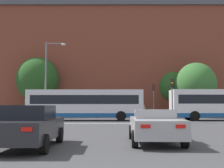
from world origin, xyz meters
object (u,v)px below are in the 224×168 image
object	(u,v)px
car_roadster_right	(153,126)
traffic_light_far_right	(152,95)
pedestrian_walking_east	(132,110)
street_lamp_junction	(48,73)
bus_crossing_lead	(84,104)
pedestrian_waiting	(143,110)
car_saloon_left	(28,126)
bus_crossing_trailing	(222,104)
traffic_light_near_right	(171,93)
pedestrian_walking_west	(188,110)

from	to	relation	value
car_roadster_right	traffic_light_far_right	size ratio (longest dim) A/B	1.04
car_roadster_right	pedestrian_walking_east	xyz separation A→B (m)	(0.90, 24.34, 0.20)
street_lamp_junction	pedestrian_walking_east	size ratio (longest dim) A/B	5.23
bus_crossing_lead	traffic_light_far_right	distance (m)	10.44
pedestrian_waiting	traffic_light_far_right	bearing A→B (deg)	-162.92
traffic_light_far_right	pedestrian_walking_east	size ratio (longest dim) A/B	2.71
car_saloon_left	car_roadster_right	size ratio (longest dim) A/B	1.01
bus_crossing_trailing	street_lamp_junction	xyz separation A→B (m)	(-18.24, -0.18, 3.24)
bus_crossing_trailing	pedestrian_waiting	distance (m)	10.61
bus_crossing_lead	street_lamp_junction	xyz separation A→B (m)	(-3.85, -0.02, 3.26)
bus_crossing_trailing	traffic_light_near_right	xyz separation A→B (m)	(-6.12, -3.73, 0.99)
traffic_light_far_right	traffic_light_near_right	world-z (taller)	traffic_light_far_right
bus_crossing_lead	bus_crossing_trailing	distance (m)	14.39
car_roadster_right	pedestrian_walking_west	bearing A→B (deg)	73.05
pedestrian_walking_east	bus_crossing_lead	bearing A→B (deg)	-20.92
bus_crossing_lead	traffic_light_far_right	bearing A→B (deg)	129.04
bus_crossing_trailing	traffic_light_near_right	distance (m)	7.23
traffic_light_near_right	pedestrian_walking_west	world-z (taller)	traffic_light_near_right
bus_crossing_lead	pedestrian_walking_west	bearing A→B (deg)	121.89
traffic_light_far_right	traffic_light_near_right	distance (m)	10.10
car_saloon_left	street_lamp_junction	size ratio (longest dim) A/B	0.55
bus_crossing_trailing	pedestrian_walking_east	size ratio (longest dim) A/B	6.89
car_saloon_left	car_roadster_right	bearing A→B (deg)	15.31
car_roadster_right	pedestrian_walking_east	size ratio (longest dim) A/B	2.84
pedestrian_walking_east	car_roadster_right	bearing A→B (deg)	15.22
traffic_light_far_right	traffic_light_near_right	xyz separation A→B (m)	(0.21, -10.10, -0.16)
car_roadster_right	traffic_light_far_right	distance (m)	24.33
car_saloon_left	traffic_light_far_right	bearing A→B (deg)	71.30
bus_crossing_lead	bus_crossing_trailing	bearing A→B (deg)	90.66
car_saloon_left	pedestrian_walking_east	distance (m)	26.33
car_roadster_right	traffic_light_far_right	bearing A→B (deg)	83.09
pedestrian_walking_west	car_saloon_left	bearing A→B (deg)	-20.29
bus_crossing_trailing	pedestrian_walking_west	bearing A→B (deg)	-170.31
traffic_light_near_right	pedestrian_waiting	xyz separation A→B (m)	(-1.31, 11.26, -1.74)
traffic_light_near_right	pedestrian_waiting	distance (m)	11.47
car_roadster_right	street_lamp_junction	size ratio (longest dim) A/B	0.54
street_lamp_junction	car_roadster_right	bearing A→B (deg)	-64.29
bus_crossing_lead	traffic_light_near_right	bearing A→B (deg)	66.70
traffic_light_far_right	pedestrian_waiting	bearing A→B (deg)	133.53
traffic_light_near_right	pedestrian_waiting	world-z (taller)	traffic_light_near_right
bus_crossing_lead	car_saloon_left	bearing A→B (deg)	-0.86
traffic_light_far_right	bus_crossing_lead	bearing A→B (deg)	-140.96
traffic_light_near_right	pedestrian_walking_west	size ratio (longest dim) A/B	2.37
pedestrian_walking_west	street_lamp_junction	bearing A→B (deg)	-58.27
street_lamp_junction	pedestrian_walking_west	xyz separation A→B (m)	(16.88, 8.12, -3.96)
street_lamp_junction	traffic_light_near_right	bearing A→B (deg)	-16.31
pedestrian_walking_east	traffic_light_near_right	bearing A→B (deg)	32.46
bus_crossing_lead	traffic_light_near_right	world-z (taller)	traffic_light_near_right
traffic_light_far_right	pedestrian_waiting	size ratio (longest dim) A/B	2.60
car_saloon_left	bus_crossing_lead	world-z (taller)	bus_crossing_lead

